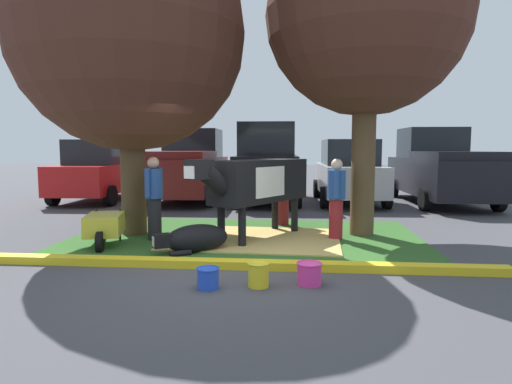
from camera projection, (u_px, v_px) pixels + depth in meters
ground_plane at (223, 269)px, 6.44m from camera, size 80.00×80.00×0.00m
grass_island at (246, 237)px, 8.70m from camera, size 6.77×4.16×0.02m
curb_yellow at (228, 264)px, 6.48m from camera, size 7.97×0.24×0.12m
hay_bedding at (255, 239)px, 8.43m from camera, size 3.32×2.56×0.04m
shade_tree_left at (129, 35)px, 8.62m from camera, size 4.55×4.55×6.24m
shade_tree_right at (367, 15)px, 8.48m from camera, size 3.92×3.92×6.30m
cow_holstein at (257, 182)px, 8.42m from camera, size 2.00×2.84×1.57m
calf_lying at (195, 239)px, 7.42m from camera, size 1.27×1.00×0.48m
person_handler at (336, 197)px, 8.37m from camera, size 0.34×0.53×1.56m
person_visitor_near at (154, 196)px, 8.32m from camera, size 0.34×0.52×1.60m
person_visitor_far at (283, 191)px, 9.95m from camera, size 0.53×0.34×1.51m
wheelbarrow at (104, 225)px, 7.87m from camera, size 0.87×1.62×0.63m
bucket_blue at (208, 277)px, 5.54m from camera, size 0.30×0.30×0.27m
bucket_yellow at (258, 274)px, 5.60m from camera, size 0.29×0.29×0.32m
bucket_pink at (309, 273)px, 5.69m from camera, size 0.34×0.34×0.29m
sedan_silver at (100, 171)px, 14.74m from camera, size 2.14×4.46×2.02m
pickup_truck_maroon at (189, 167)px, 14.93m from camera, size 2.36×5.46×2.42m
suv_black at (267, 163)px, 14.34m from camera, size 2.24×4.66×2.52m
hatchback_white at (349, 172)px, 14.17m from camera, size 2.14×4.46×2.02m
pickup_truck_black at (439, 168)px, 14.02m from camera, size 2.36×5.46×2.42m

